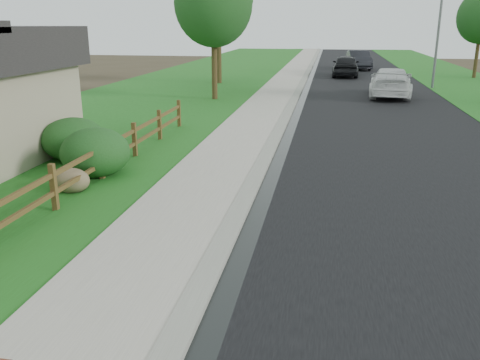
% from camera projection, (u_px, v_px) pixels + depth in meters
% --- Properties ---
extents(road, '(8.00, 90.00, 0.02)m').
position_uv_depth(road, '(362.00, 79.00, 37.92)').
color(road, black).
rests_on(road, ground).
extents(curb, '(0.40, 90.00, 0.12)m').
position_uv_depth(curb, '(305.00, 77.00, 38.59)').
color(curb, gray).
rests_on(curb, ground).
extents(wet_gutter, '(0.50, 90.00, 0.00)m').
position_uv_depth(wet_gutter, '(310.00, 78.00, 38.54)').
color(wet_gutter, black).
rests_on(wet_gutter, road).
extents(sidewalk, '(2.20, 90.00, 0.10)m').
position_uv_depth(sidewalk, '(288.00, 77.00, 38.80)').
color(sidewalk, '#A39A8E').
rests_on(sidewalk, ground).
extents(grass_strip, '(1.60, 90.00, 0.06)m').
position_uv_depth(grass_strip, '(264.00, 77.00, 39.12)').
color(grass_strip, '#1F5418').
rests_on(grass_strip, ground).
extents(lawn_near, '(9.00, 90.00, 0.04)m').
position_uv_depth(lawn_near, '(198.00, 76.00, 39.97)').
color(lawn_near, '#1F5418').
rests_on(lawn_near, ground).
extents(verge_far, '(6.00, 90.00, 0.04)m').
position_uv_depth(verge_far, '(459.00, 80.00, 36.79)').
color(verge_far, '#1F5418').
rests_on(verge_far, ground).
extents(ranch_fence, '(0.12, 16.92, 1.10)m').
position_uv_depth(ranch_fence, '(79.00, 170.00, 12.15)').
color(ranch_fence, '#4A3418').
rests_on(ranch_fence, ground).
extents(white_suv, '(2.78, 5.70, 1.60)m').
position_uv_depth(white_suv, '(391.00, 82.00, 28.44)').
color(white_suv, white).
rests_on(white_suv, road).
extents(dark_car_mid, '(2.08, 4.91, 1.66)m').
position_uv_depth(dark_car_mid, '(346.00, 66.00, 39.31)').
color(dark_car_mid, black).
rests_on(dark_car_mid, road).
extents(dark_car_far, '(2.26, 5.15, 1.64)m').
position_uv_depth(dark_car_far, '(359.00, 60.00, 45.47)').
color(dark_car_far, black).
rests_on(dark_car_far, road).
extents(streetlight, '(1.81, 0.59, 7.92)m').
position_uv_depth(streetlight, '(438.00, 15.00, 31.01)').
color(streetlight, slate).
rests_on(streetlight, ground).
extents(boulder, '(1.05, 0.87, 0.62)m').
position_uv_depth(boulder, '(71.00, 180.00, 12.39)').
color(boulder, brown).
rests_on(boulder, ground).
extents(shrub_c, '(1.92, 1.92, 1.33)m').
position_uv_depth(shrub_c, '(95.00, 152.00, 13.62)').
color(shrub_c, '#1B4217').
rests_on(shrub_c, ground).
extents(shrub_d, '(2.51, 2.51, 1.29)m').
position_uv_depth(shrub_d, '(73.00, 139.00, 15.29)').
color(shrub_d, '#1B4217').
rests_on(shrub_d, ground).
extents(tree_near_left, '(4.08, 4.08, 7.24)m').
position_uv_depth(tree_near_left, '(213.00, 3.00, 26.22)').
color(tree_near_left, '#362516').
rests_on(tree_near_left, ground).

